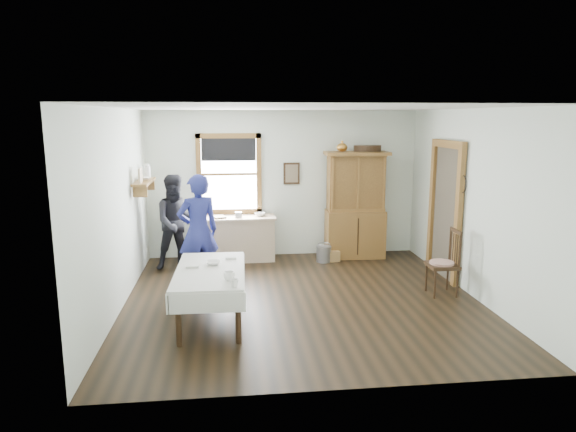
{
  "coord_description": "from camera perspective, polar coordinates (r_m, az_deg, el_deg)",
  "views": [
    {
      "loc": [
        -1.0,
        -6.94,
        2.58
      ],
      "look_at": [
        -0.17,
        0.3,
        1.17
      ],
      "focal_mm": 32.0,
      "sensor_mm": 36.0,
      "label": 1
    }
  ],
  "objects": [
    {
      "name": "wall_shelf",
      "position": [
        8.64,
        -15.69,
        3.86
      ],
      "size": [
        0.24,
        1.0,
        0.44
      ],
      "color": "olive",
      "rests_on": "room"
    },
    {
      "name": "china_hutch",
      "position": [
        9.54,
        7.5,
        1.21
      ],
      "size": [
        1.17,
        0.58,
        1.96
      ],
      "primitive_type": "cube",
      "rotation": [
        0.0,
        0.0,
        -0.03
      ],
      "color": "olive",
      "rests_on": "room"
    },
    {
      "name": "figure_dark",
      "position": [
        8.96,
        -12.2,
        -1.05
      ],
      "size": [
        0.87,
        0.76,
        1.51
      ],
      "primitive_type": "imported",
      "rotation": [
        0.0,
        0.0,
        0.3
      ],
      "color": "black",
      "rests_on": "room"
    },
    {
      "name": "work_counter",
      "position": [
        9.38,
        -5.78,
        -2.51
      ],
      "size": [
        1.43,
        0.57,
        0.81
      ],
      "primitive_type": "cube",
      "rotation": [
        0.0,
        0.0,
        0.02
      ],
      "color": "tan",
      "rests_on": "room"
    },
    {
      "name": "wicker_basket",
      "position": [
        9.38,
        4.64,
        -4.43
      ],
      "size": [
        0.36,
        0.29,
        0.19
      ],
      "primitive_type": "cube",
      "rotation": [
        0.0,
        0.0,
        0.19
      ],
      "color": "#A87A4C",
      "rests_on": "room"
    },
    {
      "name": "window",
      "position": [
        9.45,
        -6.57,
        5.12
      ],
      "size": [
        1.18,
        0.07,
        1.48
      ],
      "color": "white",
      "rests_on": "room"
    },
    {
      "name": "dining_table",
      "position": [
        6.72,
        -8.59,
        -8.65
      ],
      "size": [
        0.93,
        1.72,
        0.68
      ],
      "primitive_type": "cube",
      "rotation": [
        0.0,
        0.0,
        -0.03
      ],
      "color": "silver",
      "rests_on": "room"
    },
    {
      "name": "table_cup_a",
      "position": [
        6.15,
        -6.56,
        -6.63
      ],
      "size": [
        0.15,
        0.15,
        0.1
      ],
      "primitive_type": "imported",
      "rotation": [
        0.0,
        0.0,
        0.12
      ],
      "color": "white",
      "rests_on": "dining_table"
    },
    {
      "name": "table_cup_b",
      "position": [
        5.91,
        -5.99,
        -7.4
      ],
      "size": [
        0.1,
        0.1,
        0.09
      ],
      "primitive_type": "imported",
      "rotation": [
        0.0,
        0.0,
        -0.07
      ],
      "color": "white",
      "rests_on": "dining_table"
    },
    {
      "name": "counter_bowl",
      "position": [
        9.32,
        -3.13,
        0.19
      ],
      "size": [
        0.26,
        0.26,
        0.06
      ],
      "primitive_type": "imported",
      "rotation": [
        0.0,
        0.0,
        -0.41
      ],
      "color": "white",
      "rests_on": "work_counter"
    },
    {
      "name": "table_bowl",
      "position": [
        6.81,
        -8.34,
        -5.16
      ],
      "size": [
        0.23,
        0.23,
        0.05
      ],
      "primitive_type": "imported",
      "rotation": [
        0.0,
        0.0,
        0.09
      ],
      "color": "white",
      "rests_on": "dining_table"
    },
    {
      "name": "room",
      "position": [
        7.11,
        1.6,
        1.0
      ],
      "size": [
        5.01,
        5.01,
        2.7
      ],
      "color": "black",
      "rests_on": "ground"
    },
    {
      "name": "counter_book",
      "position": [
        9.23,
        -8.32,
        -0.14
      ],
      "size": [
        0.24,
        0.28,
        0.02
      ],
      "primitive_type": "imported",
      "rotation": [
        0.0,
        0.0,
        0.3
      ],
      "color": "#74644D",
      "rests_on": "work_counter"
    },
    {
      "name": "pail",
      "position": [
        9.32,
        4.0,
        -4.22
      ],
      "size": [
        0.33,
        0.33,
        0.29
      ],
      "primitive_type": "cube",
      "rotation": [
        0.0,
        0.0,
        0.26
      ],
      "color": "#95989D",
      "rests_on": "room"
    },
    {
      "name": "woman_blue",
      "position": [
        7.94,
        -9.93,
        -2.11
      ],
      "size": [
        0.69,
        0.56,
        1.61
      ],
      "primitive_type": "imported",
      "rotation": [
        0.0,
        0.0,
        3.49
      ],
      "color": "navy",
      "rests_on": "room"
    },
    {
      "name": "doorway",
      "position": [
        8.63,
        17.12,
        1.02
      ],
      "size": [
        0.09,
        1.14,
        2.22
      ],
      "color": "#494134",
      "rests_on": "room"
    },
    {
      "name": "spindle_chair",
      "position": [
        7.86,
        16.79,
        -4.93
      ],
      "size": [
        0.46,
        0.46,
        0.98
      ],
      "primitive_type": "cube",
      "rotation": [
        0.0,
        0.0,
        -0.02
      ],
      "color": "#331F11",
      "rests_on": "room"
    },
    {
      "name": "shelf_bowl",
      "position": [
        8.65,
        -15.68,
        4.03
      ],
      "size": [
        0.22,
        0.22,
        0.05
      ],
      "primitive_type": "imported",
      "color": "white",
      "rests_on": "wall_shelf"
    },
    {
      "name": "framed_picture",
      "position": [
        9.52,
        0.4,
        4.75
      ],
      "size": [
        0.3,
        0.04,
        0.4
      ],
      "primitive_type": "cube",
      "color": "#331F11",
      "rests_on": "room"
    },
    {
      "name": "rug_beater",
      "position": [
        8.06,
        18.86,
        4.25
      ],
      "size": [
        0.01,
        0.27,
        0.27
      ],
      "primitive_type": "torus",
      "rotation": [
        0.0,
        1.57,
        0.0
      ],
      "color": "black",
      "rests_on": "room"
    }
  ]
}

